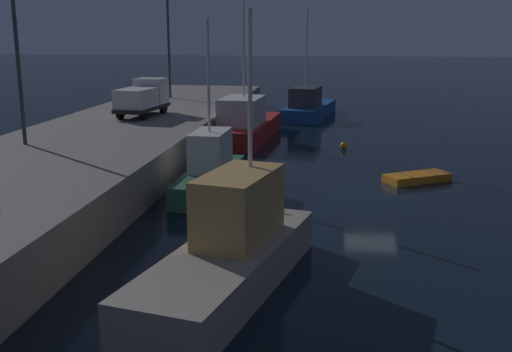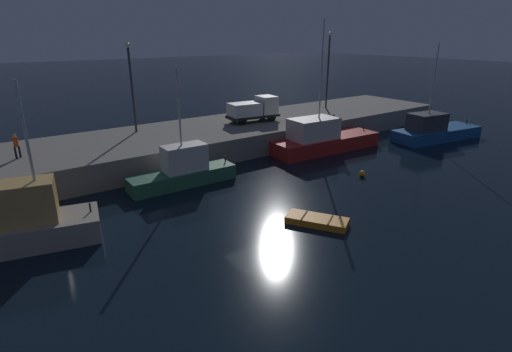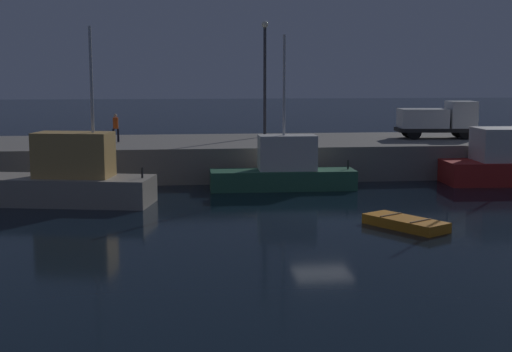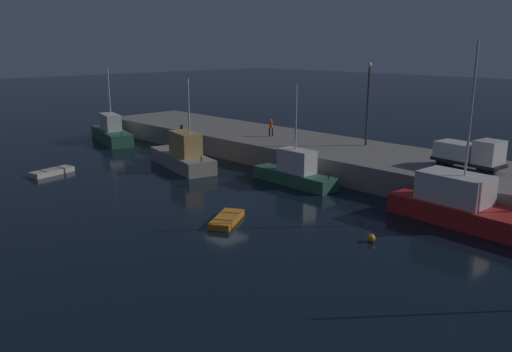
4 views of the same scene
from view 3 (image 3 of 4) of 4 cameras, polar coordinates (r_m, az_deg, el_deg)
The scene contains 8 objects.
ground_plane at distance 30.72m, azimuth 5.40°, elevation -3.37°, with size 320.00×320.00×0.00m, color black.
pier_quay at distance 45.23m, azimuth 1.36°, elevation 1.65°, with size 68.94×10.21×2.03m.
fishing_boat_blue at distance 35.00m, azimuth -15.49°, elevation -0.29°, with size 9.70×4.76×8.37m.
fishing_boat_orange at distance 38.12m, azimuth 2.29°, elevation 0.51°, with size 7.85×2.22×8.24m.
dinghy_orange_near at distance 29.15m, azimuth 11.96°, elevation -3.73°, with size 2.98×3.70×0.44m.
lamp_post_west at distance 47.37m, azimuth 0.72°, elevation 8.59°, with size 0.44×0.44×7.62m.
utility_truck at distance 47.64m, azimuth 14.54°, elevation 4.44°, with size 5.39×2.50×2.43m.
dockworker at distance 44.31m, azimuth -11.26°, elevation 3.97°, with size 0.44×0.44×1.75m.
Camera 3 is at (-6.47, -29.41, 6.09)m, focal length 49.57 mm.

